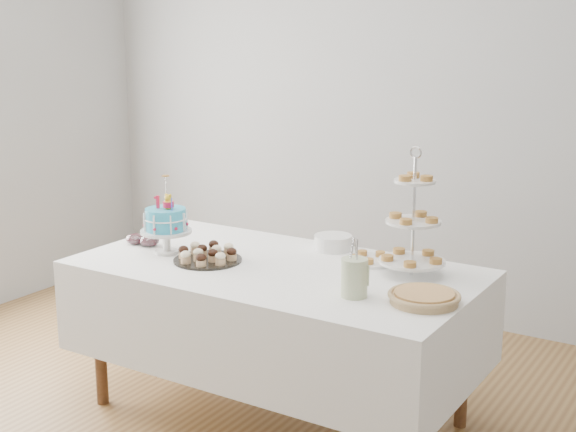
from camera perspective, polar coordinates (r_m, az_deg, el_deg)
The scene contains 11 objects.
walls at distance 3.45m, azimuth -3.63°, elevation 4.42°, with size 5.04×4.04×2.70m.
table at distance 3.90m, azimuth -0.87°, elevation -6.77°, with size 1.92×1.02×0.77m.
birthday_cake at distance 4.06m, azimuth -8.65°, elevation -1.17°, with size 0.26×0.26×0.39m.
cupcake_tray at distance 3.91m, azimuth -5.74°, elevation -2.69°, with size 0.33×0.33×0.08m.
pie at distance 3.37m, azimuth 9.66°, elevation -5.69°, with size 0.30×0.30×0.05m.
tiered_stand at distance 3.67m, azimuth 8.90°, elevation -0.45°, with size 0.31×0.31×0.60m.
plate_stack at distance 4.10m, azimuth 3.23°, elevation -1.89°, with size 0.19×0.19×0.07m.
pastry_plate at distance 3.91m, azimuth 5.87°, elevation -3.03°, with size 0.26×0.26×0.04m.
jam_bowl_a at distance 4.22m, azimuth -9.82°, elevation -1.74°, with size 0.10×0.10×0.06m.
jam_bowl_b at distance 4.28m, azimuth -10.80°, elevation -1.61°, with size 0.10×0.10×0.06m.
utensil_pitcher at distance 3.39m, azimuth 4.74°, elevation -4.28°, with size 0.12×0.11×0.25m.
Camera 1 is at (1.99, -2.77, 1.89)m, focal length 50.00 mm.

